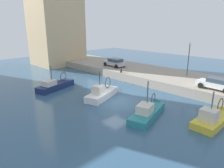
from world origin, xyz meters
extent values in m
plane|color=#335675|center=(0.00, 0.00, 0.00)|extent=(80.00, 80.00, 0.00)
cube|color=#9E9384|center=(11.50, 0.00, 0.60)|extent=(9.00, 56.00, 1.20)
cube|color=navy|center=(-2.24, 9.10, 0.00)|extent=(5.84, 3.13, 1.53)
cone|color=navy|center=(0.79, 9.95, 0.00)|extent=(1.27, 1.69, 1.51)
cube|color=#9E7A51|center=(-2.24, 9.10, 0.69)|extent=(5.59, 2.94, 0.08)
cube|color=beige|center=(-3.32, 8.79, 1.08)|extent=(1.92, 1.65, 0.71)
cylinder|color=#4C4C51|center=(-2.84, 8.93, 1.98)|extent=(0.10, 0.10, 2.59)
torus|color=#3F3833|center=(-0.74, 9.52, 1.40)|extent=(1.17, 0.40, 1.19)
sphere|color=white|center=(-4.11, 9.53, 0.23)|extent=(0.32, 0.32, 0.32)
cube|color=teal|center=(-0.48, -4.67, 0.00)|extent=(5.80, 3.15, 1.22)
cone|color=teal|center=(2.52, -3.84, 0.00)|extent=(1.28, 1.75, 1.56)
cube|color=#896B4C|center=(-0.48, -4.67, 0.55)|extent=(5.55, 2.96, 0.08)
cube|color=beige|center=(-1.16, -4.86, 1.00)|extent=(1.88, 1.60, 0.82)
cylinder|color=#4C4C51|center=(-0.69, -4.73, 2.02)|extent=(0.10, 0.10, 2.94)
torus|color=#3F3833|center=(1.01, -4.26, 1.24)|extent=(1.14, 0.39, 1.16)
sphere|color=white|center=(-2.34, -4.19, 0.18)|extent=(0.32, 0.32, 0.32)
cube|color=white|center=(-0.09, 2.14, 0.00)|extent=(5.48, 3.33, 1.51)
cone|color=white|center=(2.70, 3.09, 0.00)|extent=(1.36, 1.78, 1.58)
cube|color=#9E7A51|center=(-0.09, 2.14, 0.68)|extent=(5.24, 3.13, 0.08)
cube|color=beige|center=(-0.97, 1.84, 1.23)|extent=(1.49, 1.39, 1.01)
cylinder|color=#4C4C51|center=(-0.63, 1.96, 2.00)|extent=(0.10, 0.10, 2.63)
torus|color=#3F3833|center=(1.28, 2.61, 1.47)|extent=(1.31, 0.51, 1.35)
sphere|color=white|center=(-1.88, 2.55, 0.23)|extent=(0.32, 0.32, 0.32)
cube|color=gold|center=(2.39, -9.57, 0.00)|extent=(5.02, 2.00, 1.23)
cone|color=gold|center=(5.22, -9.63, 0.00)|extent=(0.94, 1.72, 1.71)
cube|color=#B2A893|center=(2.39, -9.57, 0.55)|extent=(4.81, 1.85, 0.08)
cube|color=beige|center=(1.34, -9.55, 1.10)|extent=(1.18, 1.34, 1.02)
cylinder|color=#4C4C51|center=(1.68, -9.56, 1.82)|extent=(0.10, 0.10, 2.53)
torus|color=#3F3833|center=(3.78, -9.60, 1.32)|extent=(1.32, 0.11, 1.31)
sphere|color=white|center=(0.92, -8.50, 0.18)|extent=(0.32, 0.32, 0.32)
cube|color=#B7B7BC|center=(10.15, 10.21, 1.77)|extent=(2.00, 4.32, 0.59)
cube|color=#384756|center=(10.15, 9.99, 2.34)|extent=(1.70, 2.44, 0.55)
cylinder|color=black|center=(9.30, 11.69, 1.52)|extent=(0.24, 0.65, 0.64)
cylinder|color=black|center=(11.13, 11.62, 1.52)|extent=(0.24, 0.65, 0.64)
cylinder|color=black|center=(9.18, 8.80, 1.52)|extent=(0.24, 0.65, 0.64)
cylinder|color=black|center=(11.01, 8.72, 1.52)|extent=(0.24, 0.65, 0.64)
cube|color=silver|center=(8.76, -7.44, 1.76)|extent=(1.80, 4.15, 0.58)
cube|color=#384756|center=(8.75, -7.65, 2.29)|extent=(1.52, 2.35, 0.48)
cylinder|color=black|center=(8.03, -6.02, 1.52)|extent=(0.25, 0.65, 0.64)
cylinder|color=black|center=(9.63, -6.10, 1.52)|extent=(0.25, 0.65, 0.64)
cylinder|color=#2D2D33|center=(7.35, 6.00, 1.48)|extent=(0.28, 0.28, 0.55)
cylinder|color=#38383D|center=(13.00, -1.96, 3.45)|extent=(0.12, 0.12, 4.50)
sphere|color=#F2EACC|center=(13.00, -1.96, 5.85)|extent=(0.36, 0.36, 0.36)
cube|color=#D1B284|center=(7.60, 25.07, 10.48)|extent=(9.12, 8.58, 20.96)
camera|label=1|loc=(-15.29, -14.89, 8.32)|focal=32.63mm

